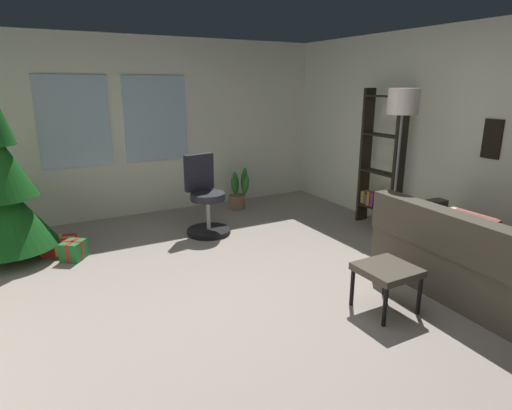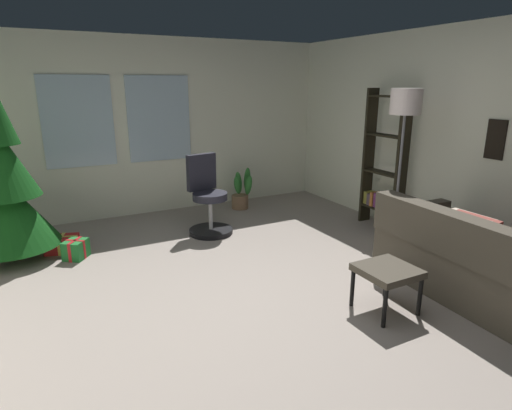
# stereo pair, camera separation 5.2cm
# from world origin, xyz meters

# --- Properties ---
(ground_plane) EXTENTS (5.44, 6.38, 0.10)m
(ground_plane) POSITION_xyz_m (0.00, 0.00, -0.05)
(ground_plane) COLOR #9E9187
(wall_back_with_windows) EXTENTS (5.44, 0.12, 2.51)m
(wall_back_with_windows) POSITION_xyz_m (-0.02, 3.24, 1.26)
(wall_back_with_windows) COLOR silver
(wall_back_with_windows) RESTS_ON ground_plane
(wall_right_with_frames) EXTENTS (0.12, 6.38, 2.51)m
(wall_right_with_frames) POSITION_xyz_m (2.77, -0.00, 1.26)
(wall_right_with_frames) COLOR silver
(wall_right_with_frames) RESTS_ON ground_plane
(couch) EXTENTS (1.61, 2.10, 0.82)m
(couch) POSITION_xyz_m (2.00, -1.01, 0.30)
(couch) COLOR #494236
(couch) RESTS_ON ground_plane
(footstool) EXTENTS (0.45, 0.45, 0.40)m
(footstool) POSITION_xyz_m (0.95, -0.60, 0.34)
(footstool) COLOR #494236
(footstool) RESTS_ON ground_plane
(holiday_tree) EXTENTS (1.00, 1.00, 2.47)m
(holiday_tree) POSITION_xyz_m (-1.85, 2.15, 0.83)
(holiday_tree) COLOR #4C331E
(holiday_tree) RESTS_ON ground_plane
(gift_box_red) EXTENTS (0.41, 0.36, 0.19)m
(gift_box_red) POSITION_xyz_m (-1.37, 2.13, 0.09)
(gift_box_red) COLOR red
(gift_box_red) RESTS_ON ground_plane
(gift_box_green) EXTENTS (0.31, 0.32, 0.22)m
(gift_box_green) POSITION_xyz_m (-1.25, 1.84, 0.10)
(gift_box_green) COLOR #1E722D
(gift_box_green) RESTS_ON ground_plane
(office_chair) EXTENTS (0.56, 0.56, 1.01)m
(office_chair) POSITION_xyz_m (0.37, 1.95, 0.40)
(office_chair) COLOR black
(office_chair) RESTS_ON ground_plane
(bookshelf) EXTENTS (0.18, 0.64, 1.81)m
(bookshelf) POSITION_xyz_m (2.51, 1.09, 0.78)
(bookshelf) COLOR black
(bookshelf) RESTS_ON ground_plane
(floor_lamp) EXTENTS (0.34, 0.34, 1.82)m
(floor_lamp) POSITION_xyz_m (2.13, 0.47, 1.54)
(floor_lamp) COLOR slate
(floor_lamp) RESTS_ON ground_plane
(potted_plant) EXTENTS (0.39, 0.37, 0.65)m
(potted_plant) POSITION_xyz_m (1.26, 2.79, 0.24)
(potted_plant) COLOR #856348
(potted_plant) RESTS_ON ground_plane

